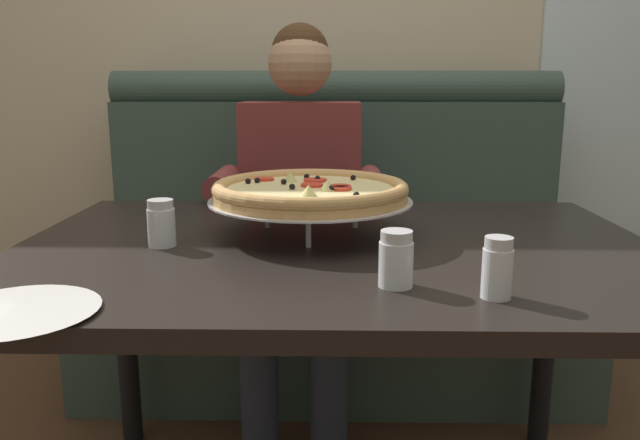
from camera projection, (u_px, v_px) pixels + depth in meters
The scene contains 9 objects.
back_wall_with_window at pixel (335, 8), 2.72m from camera, with size 6.00×0.12×2.80m, color beige.
booth_bench at pixel (334, 267), 2.38m from camera, with size 1.77×0.78×1.13m.
dining_table at pixel (336, 277), 1.38m from camera, with size 1.39×0.98×0.74m.
diner_main at pixel (299, 199), 2.05m from camera, with size 0.54×0.64×1.27m.
pizza at pixel (310, 192), 1.43m from camera, with size 0.47×0.47×0.13m.
shaker_oregano at pixel (396, 263), 1.07m from camera, with size 0.06×0.06×0.10m.
shaker_parmesan at pixel (497, 272), 1.01m from camera, with size 0.05×0.05×0.10m.
shaker_pepper_flakes at pixel (161, 226), 1.33m from camera, with size 0.06×0.06×0.10m.
plate_near_left at pixel (16, 308), 0.95m from camera, with size 0.25×0.25×0.02m.
Camera 1 is at (-0.01, -1.32, 1.08)m, focal length 35.16 mm.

